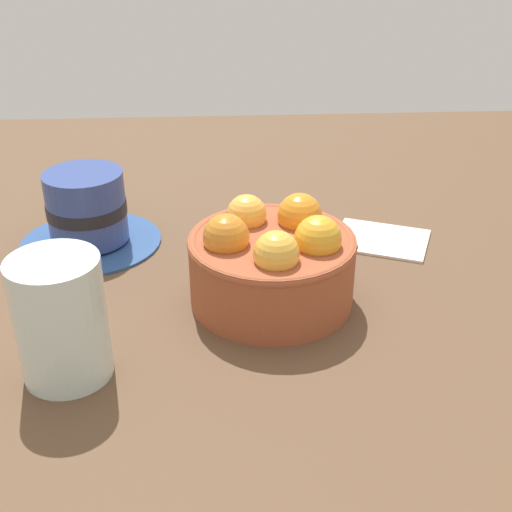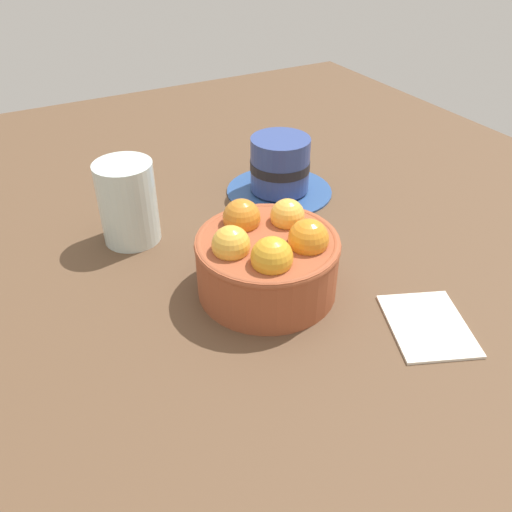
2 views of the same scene
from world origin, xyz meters
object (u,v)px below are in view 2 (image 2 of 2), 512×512
object	(u,v)px
terracotta_bowl	(267,258)
coffee_cup	(280,169)
folded_napkin	(428,324)
water_glass	(128,202)

from	to	relation	value
terracotta_bowl	coffee_cup	world-z (taller)	terracotta_bowl
coffee_cup	folded_napkin	bearing A→B (deg)	-2.41
coffee_cup	folded_napkin	world-z (taller)	coffee_cup
terracotta_bowl	water_glass	xyz separation A→B (cm)	(-16.91, -9.72, 0.89)
water_glass	folded_napkin	bearing A→B (deg)	35.09
coffee_cup	folded_napkin	size ratio (longest dim) A/B	1.54
folded_napkin	terracotta_bowl	bearing A→B (deg)	-139.01
coffee_cup	water_glass	distance (cm)	22.42
folded_napkin	coffee_cup	bearing A→B (deg)	177.59
water_glass	folded_napkin	distance (cm)	36.80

